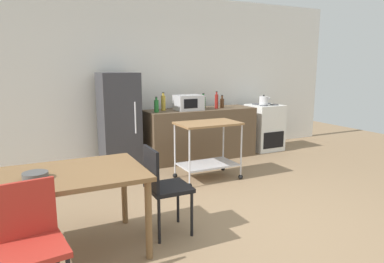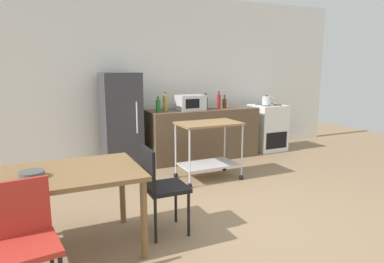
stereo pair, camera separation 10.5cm
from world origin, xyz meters
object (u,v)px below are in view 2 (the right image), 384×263
Objects in this scene: chair_black at (160,184)px; refrigerator at (121,120)px; kitchen_cart at (209,141)px; bottle_soda at (165,103)px; bottle_vinegar at (206,102)px; fruit_bowl at (32,174)px; stove_oven at (267,127)px; bottle_wine at (219,101)px; kettle at (267,101)px; bottle_soy_sauce at (224,103)px; chair_red at (25,237)px; bottle_hot_sauce at (158,106)px; dining_table at (52,182)px; microwave at (191,103)px.

refrigerator is at bearing -4.69° from chair_black.
kitchen_cart is 2.91× the size of bottle_soda.
bottle_vinegar reaches higher than fruit_bowl.
stove_oven is 2.97× the size of bottle_wine.
kettle is (3.01, 2.33, 0.48)m from chair_black.
bottle_soy_sauce is (0.88, 1.07, 0.42)m from kitchen_cart.
stove_oven is (3.13, 2.43, -0.07)m from chair_black.
kitchen_cart is at bearing 31.52° from chair_red.
kettle is (-0.12, -0.10, 0.55)m from stove_oven.
bottle_vinegar is (0.97, 0.19, -0.00)m from bottle_hot_sauce.
dining_table is at bearing -128.51° from bottle_soda.
kitchen_cart is 1.44m from bottle_soy_sauce.
bottle_hot_sauce is at bearing -18.71° from chair_black.
bottle_vinegar is 1.11× the size of kettle.
chair_black is 3.10m from bottle_wine.
chair_red is 1.93× the size of microwave.
chair_black is at bearing -142.20° from stove_oven.
bottle_wine reaches higher than chair_red.
chair_red reaches higher than kitchen_cart.
bottle_wine is at bearing 54.27° from kitchen_cart.
chair_red is at bearing -124.98° from bottle_soda.
kettle is (4.13, 2.36, 0.22)m from fruit_bowl.
bottle_hot_sauce reaches higher than stove_oven.
bottle_soda reaches higher than bottle_wine.
chair_red is 0.57× the size of refrigerator.
bottle_soda reaches higher than chair_black.
bottle_hot_sauce is at bearing -177.54° from bottle_soy_sauce.
bottle_hot_sauce is 1.28× the size of fruit_bowl.
fruit_bowl is 0.84× the size of kettle.
stove_oven is 3.56× the size of bottle_hot_sauce.
bottle_soda is 0.68× the size of microwave.
dining_table is 3.76m from bottle_wine.
chair_black is 4.41× the size of fruit_bowl.
microwave is at bearing 41.64° from chair_red.
dining_table is at bearing -115.68° from refrigerator.
kettle is at bearing -3.70° from refrigerator.
bottle_soy_sauce is (0.32, -0.13, -0.02)m from bottle_vinegar.
fruit_bowl is at bearing -136.70° from microwave.
bottle_wine is (1.97, 2.34, 0.51)m from chair_black.
bottle_vinegar is (-1.35, 0.08, 0.56)m from stove_oven.
bottle_wine reaches higher than stove_oven.
fruit_bowl is (-3.22, -2.41, -0.22)m from bottle_soy_sauce.
fruit_bowl is (-4.25, -2.46, 0.32)m from stove_oven.
microwave is 3.49m from fruit_bowl.
bottle_soda reaches higher than kettle.
fruit_bowl is (-2.12, -2.53, -0.26)m from bottle_soda.
chair_red reaches higher than fruit_bowl.
kettle is at bearing 29.76° from fruit_bowl.
dining_table is 0.98m from chair_black.
chair_black is 0.97× the size of stove_oven.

